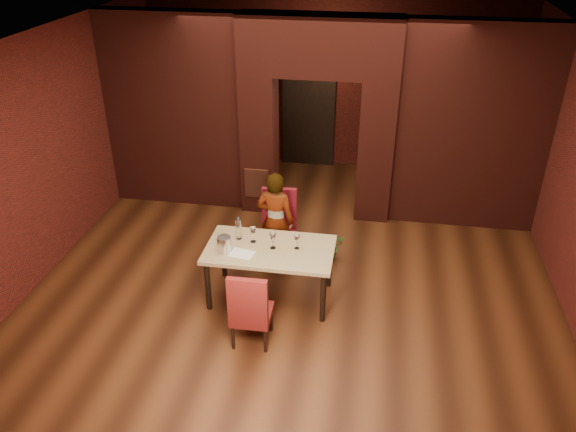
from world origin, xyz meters
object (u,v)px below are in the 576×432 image
(dining_table, at_px, (270,273))
(wine_bucket, at_px, (224,244))
(wine_glass_b, at_px, (273,241))
(potted_plant, at_px, (330,247))
(chair_near, at_px, (252,306))
(person_seated, at_px, (275,221))
(chair_far, at_px, (278,229))
(wine_glass_a, at_px, (253,235))
(wine_glass_c, at_px, (297,242))
(water_bottle, at_px, (239,228))

(dining_table, relative_size, wine_bucket, 7.71)
(wine_glass_b, relative_size, wine_bucket, 1.03)
(dining_table, height_order, wine_glass_b, wine_glass_b)
(dining_table, relative_size, potted_plant, 3.78)
(chair_near, height_order, person_seated, person_seated)
(chair_near, distance_m, wine_glass_b, 0.95)
(chair_far, distance_m, chair_near, 1.70)
(chair_near, bearing_deg, potted_plant, -112.21)
(wine_glass_b, height_order, wine_bucket, wine_glass_b)
(wine_glass_a, xyz_separation_m, wine_glass_c, (0.58, -0.06, -0.01))
(person_seated, height_order, wine_glass_b, person_seated)
(chair_far, distance_m, person_seated, 0.22)
(wine_glass_b, xyz_separation_m, water_bottle, (-0.48, 0.15, 0.05))
(person_seated, height_order, wine_glass_c, person_seated)
(chair_near, xyz_separation_m, wine_glass_b, (0.09, 0.87, 0.37))
(wine_glass_a, bearing_deg, wine_bucket, -136.66)
(potted_plant, bearing_deg, wine_bucket, -135.46)
(water_bottle, bearing_deg, chair_near, -68.85)
(wine_glass_c, height_order, water_bottle, water_bottle)
(wine_glass_b, relative_size, wine_glass_c, 1.16)
(potted_plant, bearing_deg, wine_glass_c, -109.07)
(chair_far, height_order, wine_glass_c, chair_far)
(wine_glass_b, height_order, wine_glass_c, wine_glass_b)
(wine_glass_c, bearing_deg, potted_plant, 70.93)
(wine_glass_b, bearing_deg, wine_glass_c, 8.05)
(wine_bucket, bearing_deg, chair_far, 64.19)
(dining_table, xyz_separation_m, wine_bucket, (-0.55, -0.18, 0.49))
(person_seated, height_order, potted_plant, person_seated)
(water_bottle, bearing_deg, dining_table, -20.04)
(person_seated, distance_m, water_bottle, 0.71)
(water_bottle, distance_m, potted_plant, 1.58)
(chair_far, relative_size, wine_bucket, 5.16)
(chair_near, height_order, wine_glass_b, chair_near)
(wine_glass_b, bearing_deg, dining_table, -168.50)
(chair_near, bearing_deg, wine_glass_b, -97.00)
(wine_glass_b, height_order, water_bottle, water_bottle)
(dining_table, bearing_deg, chair_far, 93.36)
(chair_near, bearing_deg, dining_table, -94.41)
(wine_glass_c, relative_size, potted_plant, 0.43)
(dining_table, xyz_separation_m, chair_far, (-0.05, 0.84, 0.16))
(wine_glass_c, bearing_deg, person_seated, 120.64)
(potted_plant, bearing_deg, dining_table, -123.36)
(wine_glass_c, bearing_deg, wine_bucket, -165.70)
(dining_table, relative_size, water_bottle, 5.15)
(wine_bucket, bearing_deg, dining_table, 17.79)
(chair_far, xyz_separation_m, wine_bucket, (-0.49, -1.02, 0.32))
(chair_near, distance_m, wine_bucket, 0.92)
(water_bottle, relative_size, potted_plant, 0.73)
(wine_glass_b, height_order, potted_plant, wine_glass_b)
(water_bottle, bearing_deg, person_seated, 57.09)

